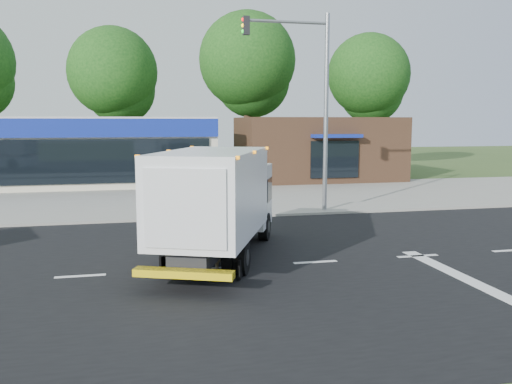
% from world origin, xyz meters
% --- Properties ---
extents(ground, '(120.00, 120.00, 0.00)m').
position_xyz_m(ground, '(0.00, 0.00, 0.00)').
color(ground, '#385123').
rests_on(ground, ground).
extents(road_asphalt, '(60.00, 14.00, 0.02)m').
position_xyz_m(road_asphalt, '(0.00, 0.00, 0.00)').
color(road_asphalt, black).
rests_on(road_asphalt, ground).
extents(sidewalk, '(60.00, 2.40, 0.12)m').
position_xyz_m(sidewalk, '(0.00, 8.20, 0.06)').
color(sidewalk, gray).
rests_on(sidewalk, ground).
extents(parking_apron, '(60.00, 9.00, 0.02)m').
position_xyz_m(parking_apron, '(0.00, 14.00, 0.01)').
color(parking_apron, gray).
rests_on(parking_apron, ground).
extents(lane_markings, '(55.20, 7.00, 0.01)m').
position_xyz_m(lane_markings, '(1.35, -1.35, 0.02)').
color(lane_markings, silver).
rests_on(lane_markings, road_asphalt).
extents(ems_box_truck, '(4.52, 7.10, 3.02)m').
position_xyz_m(ems_box_truck, '(-2.46, 0.94, 1.74)').
color(ems_box_truck, black).
rests_on(ems_box_truck, ground).
extents(emergency_worker, '(0.70, 0.56, 1.80)m').
position_xyz_m(emergency_worker, '(-2.84, -0.58, 0.89)').
color(emergency_worker, tan).
rests_on(emergency_worker, ground).
extents(retail_strip_mall, '(18.00, 6.20, 4.00)m').
position_xyz_m(retail_strip_mall, '(-9.00, 19.93, 2.01)').
color(retail_strip_mall, beige).
rests_on(retail_strip_mall, ground).
extents(brown_storefront, '(10.00, 6.70, 4.00)m').
position_xyz_m(brown_storefront, '(7.00, 19.98, 2.00)').
color(brown_storefront, '#382316').
rests_on(brown_storefront, ground).
extents(traffic_signal_pole, '(3.51, 0.25, 8.00)m').
position_xyz_m(traffic_signal_pole, '(2.35, 7.60, 4.92)').
color(traffic_signal_pole, gray).
rests_on(traffic_signal_pole, ground).
extents(background_trees, '(36.77, 7.39, 12.10)m').
position_xyz_m(background_trees, '(-0.85, 28.16, 7.38)').
color(background_trees, '#332114').
rests_on(background_trees, ground).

